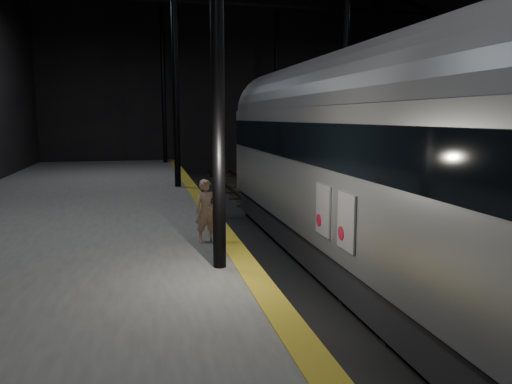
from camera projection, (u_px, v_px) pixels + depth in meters
name	position (u px, v px, depth m)	size (l,w,h in m)	color
ground	(326.00, 252.00, 14.86)	(44.00, 44.00, 0.00)	black
platform_left	(58.00, 250.00, 13.15)	(9.00, 43.80, 1.00)	#4C4C4A
tactile_strip	(218.00, 224.00, 14.00)	(0.50, 43.80, 0.01)	olive
track	(326.00, 250.00, 14.85)	(2.40, 43.00, 0.24)	#3F3328
train	(396.00, 159.00, 10.56)	(3.11, 20.79, 5.56)	#9D9FA5
woman	(206.00, 211.00, 11.93)	(0.55, 0.36, 1.51)	tan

